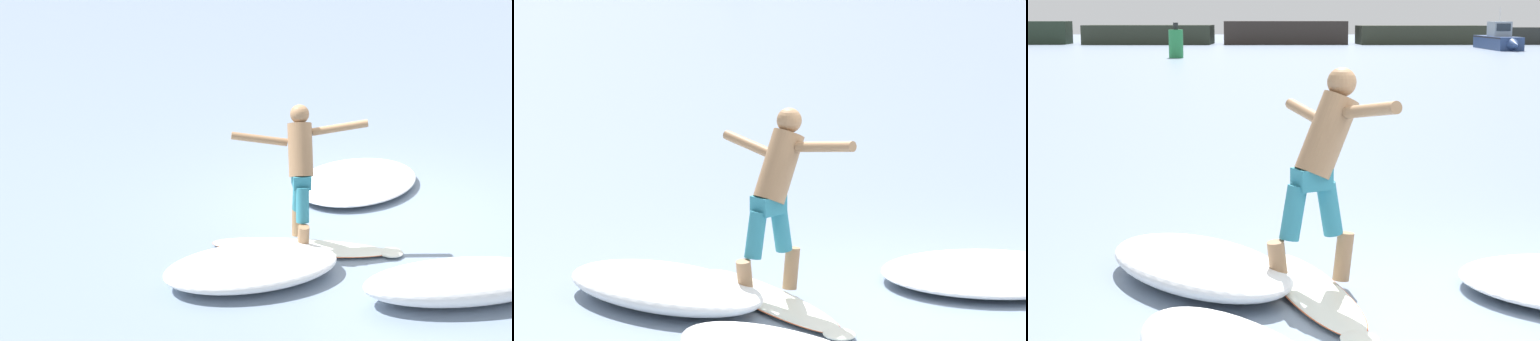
# 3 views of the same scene
# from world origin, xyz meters

# --- Properties ---
(ground_plane) EXTENTS (200.00, 200.00, 0.00)m
(ground_plane) POSITION_xyz_m (0.00, 0.00, 0.00)
(ground_plane) COLOR gray
(rock_jetty_breakwater) EXTENTS (62.46, 4.31, 1.78)m
(rock_jetty_breakwater) POSITION_xyz_m (4.37, 62.00, 0.79)
(rock_jetty_breakwater) COLOR #273428
(rock_jetty_breakwater) RESTS_ON ground
(surfboard) EXTENTS (1.01, 2.27, 0.20)m
(surfboard) POSITION_xyz_m (-1.35, 0.52, 0.03)
(surfboard) COLOR white
(surfboard) RESTS_ON ground
(surfer) EXTENTS (0.94, 1.44, 1.64)m
(surfer) POSITION_xyz_m (-1.27, 0.60, 1.03)
(surfer) COLOR #96704D
(surfer) RESTS_ON surfboard
(fishing_boat_near_jetty) EXTENTS (1.62, 8.81, 2.70)m
(fishing_boat_near_jetty) POSITION_xyz_m (12.51, 50.91, 0.60)
(fishing_boat_near_jetty) COLOR navy
(fishing_boat_near_jetty) RESTS_ON ground
(channel_marker_buoy) EXTENTS (0.75, 0.75, 1.80)m
(channel_marker_buoy) POSITION_xyz_m (-7.16, 38.99, 0.75)
(channel_marker_buoy) COLOR #288447
(channel_marker_buoy) RESTS_ON ground
(wave_foam_beside) EXTENTS (2.04, 2.17, 0.30)m
(wave_foam_beside) POSITION_xyz_m (-2.24, 0.80, 0.15)
(wave_foam_beside) COLOR white
(wave_foam_beside) RESTS_ON ground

